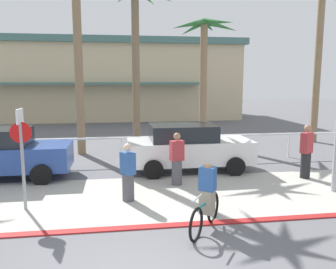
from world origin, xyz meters
TOP-DOWN VIEW (x-y plane):
  - ground_plane at (0.00, 10.00)m, footprint 80.00×80.00m
  - sidewalk_strip at (0.00, 4.20)m, footprint 44.00×4.00m
  - curb_paint at (0.00, 2.20)m, footprint 44.00×0.24m
  - building_backdrop at (-2.52, 26.56)m, footprint 25.61×10.55m
  - rail_fence at (-0.00, 8.50)m, footprint 23.57×0.08m
  - stop_sign_bike_lane at (-2.52, 3.74)m, footprint 0.52×0.56m
  - palm_tree_4 at (0.81, 11.70)m, footprint 3.62×3.19m
  - palm_tree_5 at (4.22, 12.14)m, footprint 3.39×3.37m
  - palm_tree_6 at (10.11, 11.87)m, footprint 3.34×3.01m
  - car_blue_1 at (-4.01, 6.79)m, footprint 4.40×2.02m
  - car_white_2 at (2.33, 6.89)m, footprint 4.40×2.02m
  - cyclist_teal_0 at (1.72, 1.95)m, footprint 1.07×1.54m
  - pedestrian_0 at (6.00, 5.35)m, footprint 0.48×0.44m
  - pedestrian_1 at (0.09, 3.99)m, footprint 0.44×0.48m
  - pedestrian_2 at (1.64, 5.24)m, footprint 0.44×0.38m

SIDE VIEW (x-z plane):
  - ground_plane at x=0.00m, z-range 0.00..0.00m
  - sidewalk_strip at x=0.00m, z-range 0.00..0.02m
  - curb_paint at x=0.00m, z-range 0.00..0.03m
  - cyclist_teal_0 at x=1.72m, z-range -0.06..1.44m
  - pedestrian_1 at x=0.09m, z-range -0.07..1.52m
  - pedestrian_2 at x=1.64m, z-range -0.07..1.59m
  - rail_fence at x=0.00m, z-range 0.32..1.36m
  - pedestrian_0 at x=6.00m, z-range -0.06..1.75m
  - car_blue_1 at x=-4.01m, z-range 0.03..1.72m
  - car_white_2 at x=2.33m, z-range 0.03..1.72m
  - stop_sign_bike_lane at x=-2.52m, z-range 0.40..2.96m
  - building_backdrop at x=-2.52m, z-range 0.02..6.56m
  - palm_tree_5 at x=4.22m, z-range 1.58..7.83m
  - palm_tree_4 at x=0.81m, z-range 2.04..9.61m
  - palm_tree_6 at x=10.11m, z-range 2.34..11.73m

